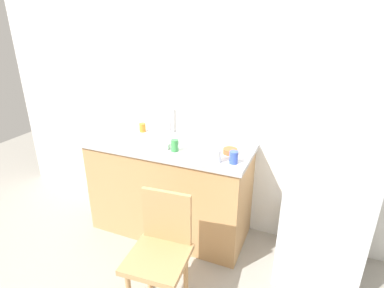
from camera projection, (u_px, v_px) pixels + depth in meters
name	position (u px, v px, depth m)	size (l,w,h in m)	color
ground_plane	(169.00, 284.00, 2.48)	(8.00, 8.00, 0.00)	#9E998E
back_wall	(214.00, 106.00, 2.87)	(4.80, 0.10, 2.44)	silver
cabinet_base	(170.00, 190.00, 2.97)	(1.47, 0.60, 0.89)	tan
countertop	(169.00, 145.00, 2.79)	(1.51, 0.64, 0.04)	#B7B7BC
faucet	(170.00, 119.00, 2.99)	(0.02, 0.02, 0.28)	#B7B7BC
refrigerator	(325.00, 203.00, 2.39)	(0.60, 0.64, 1.29)	silver
chair	(161.00, 249.00, 2.13)	(0.43, 0.43, 0.89)	tan
dish_tray	(159.00, 142.00, 2.76)	(0.28, 0.20, 0.05)	white
terracotta_bowl	(230.00, 151.00, 2.57)	(0.12, 0.12, 0.04)	#B25B33
cup_orange	(143.00, 127.00, 3.05)	(0.06, 0.06, 0.09)	orange
cup_green	(175.00, 145.00, 2.60)	(0.06, 0.06, 0.10)	green
cup_white	(216.00, 156.00, 2.40)	(0.07, 0.07, 0.11)	white
cup_blue	(234.00, 157.00, 2.39)	(0.07, 0.07, 0.10)	blue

